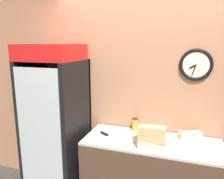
{
  "coord_description": "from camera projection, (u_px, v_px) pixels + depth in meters",
  "views": [
    {
      "loc": [
        0.28,
        -1.35,
        1.96
      ],
      "look_at": [
        -0.47,
        0.93,
        1.45
      ],
      "focal_mm": 35.0,
      "sensor_mm": 36.0,
      "label": 1
    }
  ],
  "objects": [
    {
      "name": "wall_back",
      "position": [
        157.0,
        96.0,
        2.56
      ],
      "size": [
        5.2,
        0.09,
        2.7
      ],
      "color": "#AD7A5B",
      "rests_on": "ground_plane"
    },
    {
      "name": "beverage_cooler",
      "position": [
        58.0,
        119.0,
        2.67
      ],
      "size": [
        0.63,
        0.66,
        1.95
      ],
      "color": "black",
      "rests_on": "ground_plane"
    },
    {
      "name": "sandwich_stack_bottom",
      "position": [
        151.0,
        145.0,
        2.16
      ],
      "size": [
        0.28,
        0.13,
        0.08
      ],
      "color": "beige",
      "rests_on": "prep_counter"
    },
    {
      "name": "sandwich_stack_middle",
      "position": [
        152.0,
        138.0,
        2.14
      ],
      "size": [
        0.27,
        0.12,
        0.08
      ],
      "color": "tan",
      "rests_on": "sandwich_stack_bottom"
    },
    {
      "name": "sandwich_stack_top",
      "position": [
        152.0,
        130.0,
        2.12
      ],
      "size": [
        0.28,
        0.12,
        0.08
      ],
      "color": "tan",
      "rests_on": "sandwich_stack_middle"
    },
    {
      "name": "sandwich_flat_left",
      "position": [
        145.0,
        137.0,
        2.35
      ],
      "size": [
        0.26,
        0.16,
        0.07
      ],
      "color": "beige",
      "rests_on": "prep_counter"
    },
    {
      "name": "sandwich_flat_right",
      "position": [
        190.0,
        135.0,
        2.38
      ],
      "size": [
        0.26,
        0.19,
        0.08
      ],
      "color": "beige",
      "rests_on": "prep_counter"
    },
    {
      "name": "chefs_knife",
      "position": [
        108.0,
        136.0,
        2.44
      ],
      "size": [
        0.34,
        0.23,
        0.02
      ],
      "color": "silver",
      "rests_on": "prep_counter"
    },
    {
      "name": "condiment_jar",
      "position": [
        135.0,
        124.0,
        2.6
      ],
      "size": [
        0.07,
        0.07,
        0.15
      ],
      "color": "gold",
      "rests_on": "prep_counter"
    }
  ]
}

